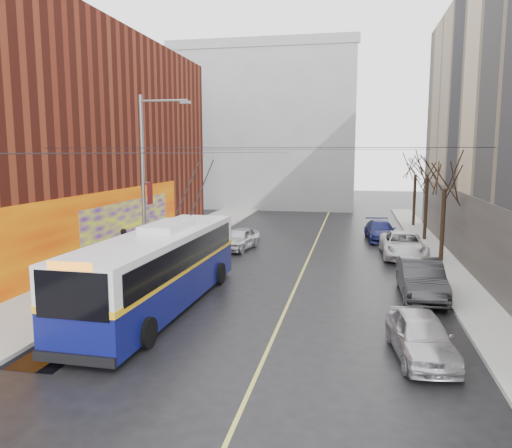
{
  "coord_description": "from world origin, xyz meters",
  "views": [
    {
      "loc": [
        4.07,
        -13.32,
        6.23
      ],
      "look_at": [
        -0.32,
        8.86,
        2.97
      ],
      "focal_mm": 35.0,
      "sensor_mm": 36.0,
      "label": 1
    }
  ],
  "objects": [
    {
      "name": "parked_car_a",
      "position": [
        6.18,
        1.91,
        0.7
      ],
      "size": [
        2.12,
        4.27,
        1.4
      ],
      "primitive_type": "imported",
      "rotation": [
        0.0,
        0.0,
        0.12
      ],
      "color": "#B9B9BE",
      "rests_on": "ground"
    },
    {
      "name": "tree_near",
      "position": [
        9.0,
        16.0,
        4.98
      ],
      "size": [
        3.2,
        3.2,
        6.4
      ],
      "color": "black",
      "rests_on": "ground"
    },
    {
      "name": "puddle",
      "position": [
        -5.25,
        0.14,
        0.0
      ],
      "size": [
        2.15,
        3.02,
        0.01
      ],
      "primitive_type": "cube",
      "color": "black",
      "rests_on": "ground"
    },
    {
      "name": "lane_line",
      "position": [
        1.5,
        14.0,
        0.0
      ],
      "size": [
        0.12,
        50.0,
        0.01
      ],
      "primitive_type": "cube",
      "color": "#BFB74C",
      "rests_on": "ground"
    },
    {
      "name": "tree_far",
      "position": [
        9.0,
        30.0,
        5.14
      ],
      "size": [
        3.2,
        3.2,
        6.57
      ],
      "color": "black",
      "rests_on": "ground"
    },
    {
      "name": "ground",
      "position": [
        0.0,
        0.0,
        0.0
      ],
      "size": [
        140.0,
        140.0,
        0.0
      ],
      "primitive_type": "plane",
      "color": "black",
      "rests_on": "ground"
    },
    {
      "name": "parked_car_b",
      "position": [
        7.0,
        8.62,
        0.81
      ],
      "size": [
        1.79,
        4.93,
        1.62
      ],
      "primitive_type": "imported",
      "rotation": [
        0.0,
        0.0,
        0.02
      ],
      "color": "#2A2A2D",
      "rests_on": "ground"
    },
    {
      "name": "streetlight_pole",
      "position": [
        -6.14,
        10.0,
        4.85
      ],
      "size": [
        2.65,
        0.6,
        9.0
      ],
      "color": "slate",
      "rests_on": "ground"
    },
    {
      "name": "pedestrian_c",
      "position": [
        -6.5,
        13.22,
        1.09
      ],
      "size": [
        1.4,
        1.15,
        1.88
      ],
      "primitive_type": "imported",
      "rotation": [
        0.0,
        0.0,
        2.7
      ],
      "color": "black",
      "rests_on": "sidewalk_left"
    },
    {
      "name": "catenary_wires",
      "position": [
        -2.54,
        14.77,
        6.25
      ],
      "size": [
        18.0,
        60.0,
        0.22
      ],
      "color": "black"
    },
    {
      "name": "following_car",
      "position": [
        -3.16,
        17.56,
        0.7
      ],
      "size": [
        2.33,
        4.35,
        1.41
      ],
      "primitive_type": "imported",
      "rotation": [
        0.0,
        0.0,
        -0.17
      ],
      "color": "#B9B8BE",
      "rests_on": "ground"
    },
    {
      "name": "building_left",
      "position": [
        -15.99,
        13.99,
        6.99
      ],
      "size": [
        12.11,
        36.0,
        14.0
      ],
      "color": "#561A11",
      "rests_on": "ground"
    },
    {
      "name": "pigeons_flying",
      "position": [
        -2.87,
        10.11,
        6.87
      ],
      "size": [
        3.38,
        4.87,
        0.3
      ],
      "color": "slate"
    },
    {
      "name": "pedestrian_a",
      "position": [
        -7.33,
        11.95,
        1.04
      ],
      "size": [
        0.45,
        0.67,
        1.78
      ],
      "primitive_type": "imported",
      "rotation": [
        0.0,
        0.0,
        1.53
      ],
      "color": "black",
      "rests_on": "sidewalk_left"
    },
    {
      "name": "sidewalk_left",
      "position": [
        -8.0,
        12.0,
        0.07
      ],
      "size": [
        4.0,
        60.0,
        0.15
      ],
      "primitive_type": "cube",
      "color": "gray",
      "rests_on": "ground"
    },
    {
      "name": "sidewalk_right",
      "position": [
        9.0,
        12.0,
        0.07
      ],
      "size": [
        2.0,
        60.0,
        0.15
      ],
      "primitive_type": "cube",
      "color": "gray",
      "rests_on": "ground"
    },
    {
      "name": "parked_car_c",
      "position": [
        7.0,
        17.11,
        0.75
      ],
      "size": [
        2.59,
        5.43,
        1.49
      ],
      "primitive_type": "imported",
      "rotation": [
        0.0,
        0.0,
        0.02
      ],
      "color": "silver",
      "rests_on": "ground"
    },
    {
      "name": "trolleybus",
      "position": [
        -3.54,
        5.08,
        1.63
      ],
      "size": [
        3.15,
        12.48,
        5.87
      ],
      "rotation": [
        0.0,
        0.0,
        -0.03
      ],
      "color": "#0A0E52",
      "rests_on": "ground"
    },
    {
      "name": "building_far",
      "position": [
        -6.0,
        44.99,
        9.02
      ],
      "size": [
        20.5,
        12.1,
        18.0
      ],
      "color": "gray",
      "rests_on": "ground"
    },
    {
      "name": "pedestrian_b",
      "position": [
        -8.76,
        12.74,
        1.03
      ],
      "size": [
        0.88,
        1.01,
        1.76
      ],
      "primitive_type": "imported",
      "rotation": [
        0.0,
        0.0,
        1.29
      ],
      "color": "black",
      "rests_on": "sidewalk_left"
    },
    {
      "name": "tree_mid",
      "position": [
        9.0,
        23.0,
        5.25
      ],
      "size": [
        3.2,
        3.2,
        6.68
      ],
      "color": "black",
      "rests_on": "ground"
    },
    {
      "name": "parked_car_d",
      "position": [
        5.96,
        22.8,
        0.7
      ],
      "size": [
        2.37,
        4.95,
        1.39
      ],
      "primitive_type": "imported",
      "rotation": [
        0.0,
        0.0,
        0.09
      ],
      "color": "navy",
      "rests_on": "ground"
    }
  ]
}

